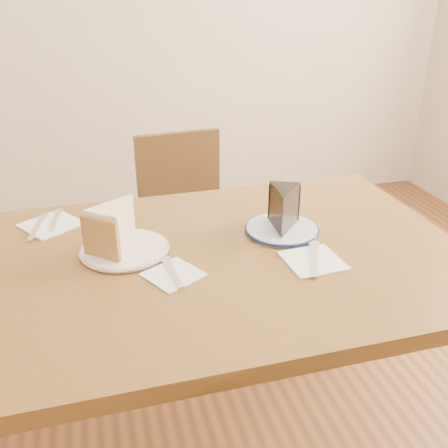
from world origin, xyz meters
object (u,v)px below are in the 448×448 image
at_px(chair_far, 189,229).
at_px(carrot_cake, 119,226).
at_px(plate_cream, 125,249).
at_px(chocolate_cake, 283,212).
at_px(plate_navy, 282,229).
at_px(table, 221,288).

height_order(chair_far, carrot_cake, carrot_cake).
bearing_deg(chair_far, plate_cream, 61.56).
height_order(chair_far, chocolate_cake, chocolate_cake).
bearing_deg(plate_navy, table, -159.48).
relative_size(table, plate_cream, 5.83).
bearing_deg(table, chair_far, 84.66).
height_order(table, chair_far, chair_far).
xyz_separation_m(table, plate_cream, (-0.22, 0.07, 0.10)).
xyz_separation_m(chair_far, plate_cream, (-0.29, -0.67, 0.30)).
distance_m(plate_cream, chocolate_cake, 0.41).
bearing_deg(chocolate_cake, chair_far, -56.60).
bearing_deg(chocolate_cake, table, 42.50).
bearing_deg(chocolate_cake, plate_navy, -79.25).
distance_m(plate_cream, plate_navy, 0.41).
distance_m(chair_far, plate_cream, 0.79).
distance_m(chair_far, plate_navy, 0.74).
bearing_deg(table, plate_cream, 162.72).
height_order(carrot_cake, chocolate_cake, same).
height_order(table, plate_cream, plate_cream).
distance_m(carrot_cake, chocolate_cake, 0.42).
relative_size(chair_far, carrot_cake, 6.11).
distance_m(table, chair_far, 0.77).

